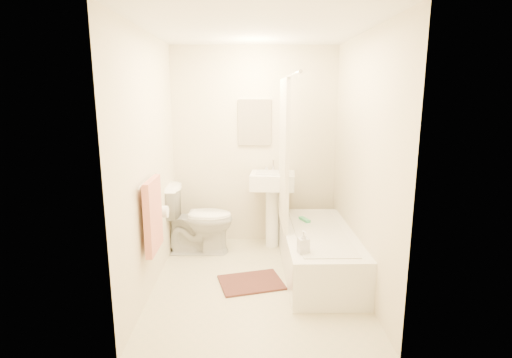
{
  "coord_description": "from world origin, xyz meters",
  "views": [
    {
      "loc": [
        -0.07,
        -3.68,
        1.85
      ],
      "look_at": [
        0.0,
        0.25,
        1.0
      ],
      "focal_mm": 28.0,
      "sensor_mm": 36.0,
      "label": 1
    }
  ],
  "objects_px": {
    "toilet": "(198,219)",
    "bath_mat": "(251,282)",
    "sink": "(272,207)",
    "soap_bottle": "(303,242)",
    "bathtub": "(318,252)"
  },
  "relations": [
    {
      "from": "toilet",
      "to": "bath_mat",
      "type": "relative_size",
      "value": 1.35
    },
    {
      "from": "toilet",
      "to": "sink",
      "type": "xyz_separation_m",
      "value": [
        0.88,
        0.15,
        0.1
      ]
    },
    {
      "from": "soap_bottle",
      "to": "bathtub",
      "type": "bearing_deg",
      "value": 67.02
    },
    {
      "from": "bath_mat",
      "to": "soap_bottle",
      "type": "xyz_separation_m",
      "value": [
        0.46,
        -0.32,
        0.55
      ]
    },
    {
      "from": "bathtub",
      "to": "toilet",
      "type": "bearing_deg",
      "value": 155.86
    },
    {
      "from": "bath_mat",
      "to": "soap_bottle",
      "type": "bearing_deg",
      "value": -34.43
    },
    {
      "from": "bathtub",
      "to": "bath_mat",
      "type": "distance_m",
      "value": 0.77
    },
    {
      "from": "bath_mat",
      "to": "soap_bottle",
      "type": "relative_size",
      "value": 2.92
    },
    {
      "from": "toilet",
      "to": "sink",
      "type": "bearing_deg",
      "value": -80.22
    },
    {
      "from": "toilet",
      "to": "soap_bottle",
      "type": "height_order",
      "value": "toilet"
    },
    {
      "from": "sink",
      "to": "toilet",
      "type": "bearing_deg",
      "value": -164.32
    },
    {
      "from": "bathtub",
      "to": "bath_mat",
      "type": "height_order",
      "value": "bathtub"
    },
    {
      "from": "bathtub",
      "to": "bath_mat",
      "type": "relative_size",
      "value": 2.67
    },
    {
      "from": "bath_mat",
      "to": "soap_bottle",
      "type": "distance_m",
      "value": 0.78
    },
    {
      "from": "sink",
      "to": "bathtub",
      "type": "distance_m",
      "value": 0.9
    }
  ]
}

